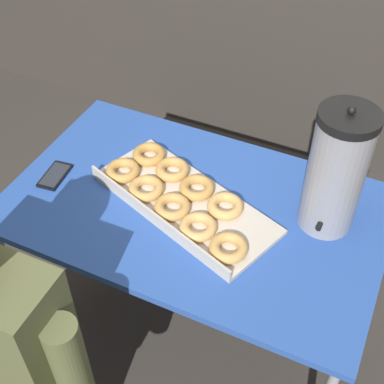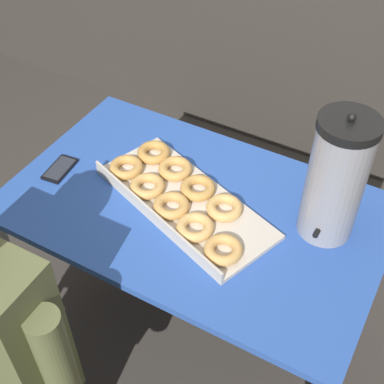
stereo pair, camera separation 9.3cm
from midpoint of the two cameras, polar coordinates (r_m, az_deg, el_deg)
ground_plane at (r=2.38m, az=1.36°, el=-13.72°), size 12.00×12.00×0.00m
folding_table at (r=1.84m, az=1.71°, el=-2.54°), size 1.27×0.78×0.72m
donut_box at (r=1.80m, az=0.21°, el=-0.59°), size 0.71×0.48×0.05m
coffee_urn at (r=1.65m, az=16.67°, el=1.31°), size 0.18×0.20×0.45m
cell_phone at (r=1.98m, az=-12.62°, el=2.39°), size 0.09×0.15×0.01m
person_seated at (r=1.72m, az=-18.07°, el=-16.04°), size 0.57×0.23×1.23m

